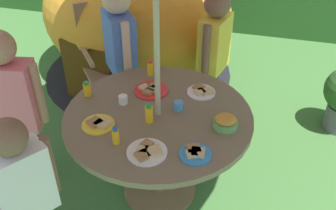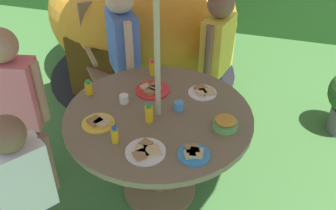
{
  "view_description": "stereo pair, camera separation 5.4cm",
  "coord_description": "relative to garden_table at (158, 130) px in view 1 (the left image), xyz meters",
  "views": [
    {
      "loc": [
        0.58,
        -1.95,
        2.27
      ],
      "look_at": [
        0.08,
        -0.04,
        0.86
      ],
      "focal_mm": 40.92,
      "sensor_mm": 36.0,
      "label": 1
    },
    {
      "loc": [
        0.63,
        -1.94,
        2.27
      ],
      "look_at": [
        0.08,
        -0.04,
        0.86
      ],
      "focal_mm": 40.92,
      "sensor_mm": 36.0,
      "label": 2
    }
  ],
  "objects": [
    {
      "name": "plate_near_right",
      "position": [
        -0.33,
        -0.21,
        0.15
      ],
      "size": [
        0.21,
        0.21,
        0.03
      ],
      "color": "yellow",
      "rests_on": "garden_table"
    },
    {
      "name": "cup_near",
      "position": [
        -0.26,
        0.05,
        0.17
      ],
      "size": [
        0.06,
        0.06,
        0.06
      ],
      "primitive_type": "cylinder",
      "color": "white",
      "rests_on": "garden_table"
    },
    {
      "name": "juice_bottle_center_back",
      "position": [
        -0.03,
        -0.09,
        0.2
      ],
      "size": [
        0.05,
        0.05,
        0.13
      ],
      "color": "yellow",
      "rests_on": "garden_table"
    },
    {
      "name": "juice_bottle_far_left",
      "position": [
        -0.55,
        0.09,
        0.19
      ],
      "size": [
        0.05,
        0.05,
        0.11
      ],
      "color": "yellow",
      "rests_on": "garden_table"
    },
    {
      "name": "cup_far",
      "position": [
        0.12,
        0.08,
        0.17
      ],
      "size": [
        0.06,
        0.06,
        0.06
      ],
      "primitive_type": "cylinder",
      "color": "#4C99D8",
      "rests_on": "garden_table"
    },
    {
      "name": "child_in_yellow_shirt",
      "position": [
        0.22,
        0.96,
        0.21
      ],
      "size": [
        0.25,
        0.42,
        1.28
      ],
      "rotation": [
        0.0,
        0.0,
        -1.79
      ],
      "color": "navy",
      "rests_on": "ground_plane"
    },
    {
      "name": "wooden_chair",
      "position": [
        -0.77,
        0.96,
        -0.02
      ],
      "size": [
        0.64,
        0.64,
        1.07
      ],
      "rotation": [
        0.0,
        0.0,
        0.67
      ],
      "color": "#93704C",
      "rests_on": "ground_plane"
    },
    {
      "name": "child_in_pink_shirt",
      "position": [
        -0.96,
        -0.18,
        0.23
      ],
      "size": [
        0.44,
        0.25,
        1.31
      ],
      "rotation": [
        0.0,
        0.0,
        0.19
      ],
      "color": "#3F3F47",
      "rests_on": "ground_plane"
    },
    {
      "name": "snack_bowl",
      "position": [
        0.45,
        -0.02,
        0.18
      ],
      "size": [
        0.16,
        0.16,
        0.08
      ],
      "color": "#66B259",
      "rests_on": "garden_table"
    },
    {
      "name": "dome_tent",
      "position": [
        -0.73,
        1.69,
        0.09
      ],
      "size": [
        2.59,
        2.59,
        1.39
      ],
      "rotation": [
        0.0,
        0.0,
        -0.27
      ],
      "color": "orange",
      "rests_on": "ground_plane"
    },
    {
      "name": "plate_far_right",
      "position": [
        0.32,
        -0.33,
        0.15
      ],
      "size": [
        0.19,
        0.19,
        0.03
      ],
      "color": "#338CD8",
      "rests_on": "garden_table"
    },
    {
      "name": "juice_bottle_near_left",
      "position": [
        -0.16,
        -0.34,
        0.19
      ],
      "size": [
        0.05,
        0.05,
        0.12
      ],
      "color": "yellow",
      "rests_on": "garden_table"
    },
    {
      "name": "plate_center_front",
      "position": [
        -0.13,
        0.25,
        0.15
      ],
      "size": [
        0.25,
        0.25,
        0.03
      ],
      "color": "red",
      "rests_on": "garden_table"
    },
    {
      "name": "plate_front_edge",
      "position": [
        0.04,
        -0.38,
        0.15
      ],
      "size": [
        0.24,
        0.24,
        0.03
      ],
      "color": "white",
      "rests_on": "garden_table"
    },
    {
      "name": "juice_bottle_mid_left",
      "position": [
        -0.19,
        0.47,
        0.2
      ],
      "size": [
        0.05,
        0.05,
        0.12
      ],
      "color": "yellow",
      "rests_on": "garden_table"
    },
    {
      "name": "child_in_blue_shirt",
      "position": [
        -0.52,
        0.7,
        0.26
      ],
      "size": [
        0.36,
        0.39,
        1.34
      ],
      "rotation": [
        0.0,
        0.0,
        -0.93
      ],
      "color": "#3F3F47",
      "rests_on": "ground_plane"
    },
    {
      "name": "garden_table",
      "position": [
        0.0,
        0.0,
        0.0
      ],
      "size": [
        1.26,
        1.26,
        0.74
      ],
      "color": "brown",
      "rests_on": "ground_plane"
    },
    {
      "name": "child_in_white_shirt",
      "position": [
        -0.53,
        -0.78,
        0.14
      ],
      "size": [
        0.31,
        0.34,
        1.16
      ],
      "rotation": [
        0.0,
        0.0,
        0.97
      ],
      "color": "navy",
      "rests_on": "ground_plane"
    },
    {
      "name": "ground_plane",
      "position": [
        0.0,
        0.0,
        -0.61
      ],
      "size": [
        10.0,
        10.0,
        0.02
      ],
      "primitive_type": "cube",
      "color": "#3D6B33"
    },
    {
      "name": "plate_mid_right",
      "position": [
        0.23,
        0.32,
        0.15
      ],
      "size": [
        0.2,
        0.2,
        0.03
      ],
      "color": "white",
      "rests_on": "garden_table"
    }
  ]
}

